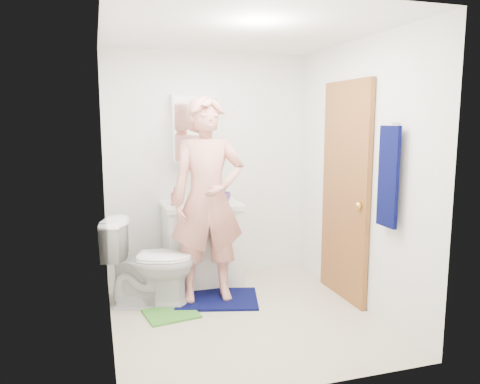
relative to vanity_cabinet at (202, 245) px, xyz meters
name	(u,v)px	position (x,y,z in m)	size (l,w,h in m)	color
floor	(242,316)	(0.15, -0.91, -0.41)	(2.20, 2.40, 0.02)	beige
ceiling	(242,29)	(0.15, -0.91, 2.01)	(2.20, 2.40, 0.02)	white
wall_back	(208,166)	(0.15, 0.30, 0.80)	(2.20, 0.02, 2.40)	white
wall_front	(303,204)	(0.15, -2.12, 0.80)	(2.20, 0.02, 2.40)	white
wall_left	(104,185)	(-0.96, -0.91, 0.80)	(0.02, 2.40, 2.40)	white
wall_right	(358,175)	(1.26, -0.91, 0.80)	(0.02, 2.40, 2.40)	white
vanity_cabinet	(202,245)	(0.00, 0.00, 0.00)	(0.75, 0.55, 0.80)	white
countertop	(201,205)	(0.00, 0.00, 0.43)	(0.79, 0.59, 0.05)	white
sink_basin	(201,204)	(0.00, 0.00, 0.44)	(0.40, 0.40, 0.03)	white
faucet	(197,195)	(0.00, 0.18, 0.51)	(0.03, 0.03, 0.12)	silver
medicine_cabinet	(196,129)	(0.00, 0.22, 1.20)	(0.50, 0.12, 0.70)	white
mirror_panel	(197,129)	(0.00, 0.16, 1.20)	(0.46, 0.01, 0.66)	white
door	(345,192)	(1.22, -0.76, 0.62)	(0.05, 0.80, 2.05)	#A8642E
door_knob	(359,206)	(1.18, -1.08, 0.55)	(0.07, 0.07, 0.07)	gold
towel	(388,177)	(1.18, -1.48, 0.85)	(0.03, 0.24, 0.80)	#060A3E
towel_hook	(395,123)	(1.22, -1.48, 1.27)	(0.02, 0.02, 0.06)	silver
toilet	(150,262)	(-0.58, -0.44, 0.01)	(0.46, 0.80, 0.81)	white
bath_mat	(217,299)	(0.03, -0.53, -0.39)	(0.76, 0.54, 0.02)	#060A3E
green_rug	(171,314)	(-0.44, -0.73, -0.39)	(0.44, 0.37, 0.02)	#469732
soap_dispenser	(175,196)	(-0.27, -0.02, 0.54)	(0.08, 0.08, 0.18)	#A94F51
toothbrush_cup	(225,196)	(0.27, 0.07, 0.50)	(0.11, 0.11, 0.09)	#643A80
man	(208,200)	(-0.04, -0.49, 0.56)	(0.69, 0.45, 1.88)	#DE8D7D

